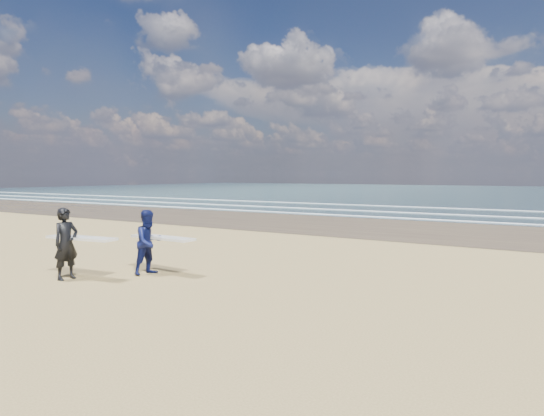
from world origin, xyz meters
The scene contains 2 objects.
surfer_near centered at (-0.29, -0.03, 1.01)m, with size 2.25×1.12×1.99m.
surfer_far centered at (1.12, 1.67, 0.95)m, with size 2.21×1.15×1.88m.
Camera 1 is at (11.58, -8.24, 2.91)m, focal length 32.00 mm.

